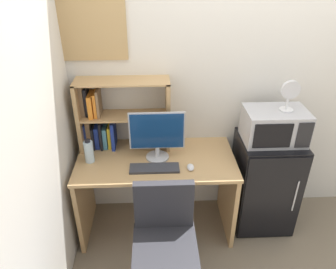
% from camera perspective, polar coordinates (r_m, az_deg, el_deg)
% --- Properties ---
extents(wall_back, '(6.40, 0.04, 2.60)m').
position_cam_1_polar(wall_back, '(3.08, 22.51, 8.53)').
color(wall_back, silver).
rests_on(wall_back, ground_plane).
extents(desk, '(1.33, 0.66, 0.77)m').
position_cam_1_polar(desk, '(2.87, -2.05, -8.10)').
color(desk, tan).
rests_on(desk, ground_plane).
extents(hutch_bookshelf, '(0.77, 0.24, 0.62)m').
position_cam_1_polar(hutch_bookshelf, '(2.80, -10.06, 3.26)').
color(hutch_bookshelf, tan).
rests_on(hutch_bookshelf, desk).
extents(monitor, '(0.45, 0.19, 0.42)m').
position_cam_1_polar(monitor, '(2.62, -1.94, 0.11)').
color(monitor, '#B7B7BC').
rests_on(monitor, desk).
extents(keyboard, '(0.40, 0.13, 0.02)m').
position_cam_1_polar(keyboard, '(2.60, -2.40, -5.95)').
color(keyboard, '#333338').
rests_on(keyboard, desk).
extents(computer_mouse, '(0.06, 0.09, 0.03)m').
position_cam_1_polar(computer_mouse, '(2.61, 3.99, -5.76)').
color(computer_mouse, silver).
rests_on(computer_mouse, desk).
extents(water_bottle, '(0.08, 0.08, 0.21)m').
position_cam_1_polar(water_bottle, '(2.72, -13.74, -2.91)').
color(water_bottle, silver).
rests_on(water_bottle, desk).
extents(mini_fridge, '(0.52, 0.50, 0.90)m').
position_cam_1_polar(mini_fridge, '(3.12, 16.55, -8.10)').
color(mini_fridge, black).
rests_on(mini_fridge, ground_plane).
extents(microwave, '(0.50, 0.34, 0.28)m').
position_cam_1_polar(microwave, '(2.81, 18.24, 1.47)').
color(microwave, '#ADADB2').
rests_on(microwave, mini_fridge).
extents(desk_fan, '(0.15, 0.11, 0.26)m').
position_cam_1_polar(desk_fan, '(2.72, 20.61, 6.71)').
color(desk_fan, silver).
rests_on(desk_fan, microwave).
extents(desk_chair, '(0.52, 0.52, 0.90)m').
position_cam_1_polar(desk_chair, '(2.50, -0.57, -19.74)').
color(desk_chair, black).
rests_on(desk_chair, ground_plane).
extents(wall_corkboard, '(0.67, 0.02, 0.48)m').
position_cam_1_polar(wall_corkboard, '(2.69, -14.72, 17.49)').
color(wall_corkboard, tan).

